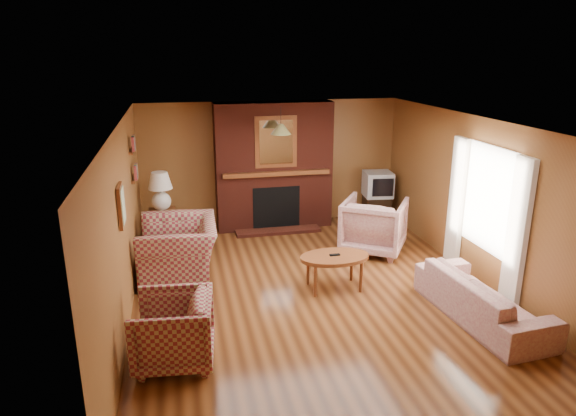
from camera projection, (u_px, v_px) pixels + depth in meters
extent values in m
plane|color=#48230F|center=(314.00, 293.00, 7.30)|extent=(6.50, 6.50, 0.00)
plane|color=silver|center=(317.00, 124.00, 6.59)|extent=(6.50, 6.50, 0.00)
plane|color=brown|center=(271.00, 163.00, 9.98)|extent=(6.50, 0.00, 6.50)
plane|color=brown|center=(428.00, 339.00, 3.91)|extent=(6.50, 0.00, 6.50)
plane|color=brown|center=(123.00, 226.00, 6.43)|extent=(0.00, 6.50, 6.50)
plane|color=brown|center=(481.00, 201.00, 7.46)|extent=(0.00, 6.50, 6.50)
cube|color=#561C12|center=(274.00, 166.00, 9.75)|extent=(2.20, 0.50, 2.40)
cube|color=black|center=(276.00, 207.00, 9.75)|extent=(0.90, 0.06, 0.80)
cube|color=#561C12|center=(278.00, 231.00, 9.72)|extent=(1.60, 0.35, 0.06)
cube|color=brown|center=(276.00, 173.00, 9.52)|extent=(2.00, 0.18, 0.08)
cube|color=brown|center=(276.00, 142.00, 9.37)|extent=(0.78, 0.05, 0.95)
cube|color=white|center=(276.00, 142.00, 9.35)|extent=(0.62, 0.02, 0.80)
cube|color=beige|center=(517.00, 233.00, 6.61)|extent=(0.08, 0.35, 2.00)
cube|color=beige|center=(457.00, 201.00, 8.01)|extent=(0.08, 0.35, 2.00)
cube|color=white|center=(489.00, 199.00, 7.24)|extent=(0.03, 1.10, 1.50)
cube|color=brown|center=(134.00, 178.00, 8.17)|extent=(0.06, 0.55, 0.04)
cube|color=brown|center=(132.00, 151.00, 8.03)|extent=(0.06, 0.55, 0.04)
cube|color=brown|center=(121.00, 206.00, 6.06)|extent=(0.04, 0.40, 0.50)
cube|color=beige|center=(123.00, 206.00, 6.06)|extent=(0.01, 0.32, 0.42)
cylinder|color=black|center=(281.00, 116.00, 8.79)|extent=(0.01, 0.01, 0.35)
cone|color=tan|center=(281.00, 129.00, 8.86)|extent=(0.36, 0.36, 0.18)
imported|color=maroon|center=(179.00, 249.00, 7.77)|extent=(1.19, 1.35, 0.85)
imported|color=maroon|center=(173.00, 330.00, 5.58)|extent=(0.94, 0.92, 0.78)
imported|color=#C2AE96|center=(482.00, 298.00, 6.53)|extent=(0.94, 2.05, 0.58)
imported|color=#C2AE96|center=(374.00, 225.00, 8.70)|extent=(1.38, 1.39, 0.92)
ellipsoid|color=brown|center=(335.00, 257.00, 7.31)|extent=(1.00, 0.62, 0.05)
cube|color=black|center=(335.00, 255.00, 7.30)|extent=(0.15, 0.05, 0.02)
cylinder|color=brown|center=(352.00, 266.00, 7.64)|extent=(0.05, 0.05, 0.46)
cylinder|color=brown|center=(308.00, 270.00, 7.50)|extent=(0.05, 0.05, 0.46)
cylinder|color=brown|center=(361.00, 277.00, 7.26)|extent=(0.05, 0.05, 0.46)
cylinder|color=brown|center=(315.00, 282.00, 7.13)|extent=(0.05, 0.05, 0.46)
cube|color=brown|center=(163.00, 227.00, 9.06)|extent=(0.47, 0.47, 0.62)
sphere|color=white|center=(161.00, 201.00, 8.92)|extent=(0.33, 0.33, 0.33)
cylinder|color=black|center=(161.00, 191.00, 8.87)|extent=(0.03, 0.03, 0.10)
cone|color=white|center=(160.00, 180.00, 8.81)|extent=(0.42, 0.42, 0.29)
cube|color=black|center=(376.00, 209.00, 10.26)|extent=(0.53, 0.49, 0.53)
cube|color=#B1B4B9|center=(378.00, 184.00, 10.11)|extent=(0.59, 0.57, 0.49)
cube|color=black|center=(383.00, 187.00, 9.86)|extent=(0.41, 0.07, 0.35)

